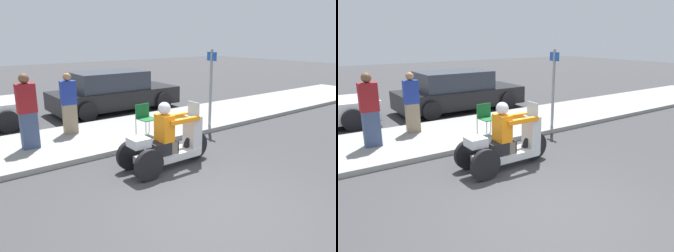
% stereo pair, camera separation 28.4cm
% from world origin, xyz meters
% --- Properties ---
extents(ground_plane, '(60.00, 60.00, 0.00)m').
position_xyz_m(ground_plane, '(0.00, 0.00, 0.00)').
color(ground_plane, '#38383A').
extents(sidewalk_strip, '(28.00, 2.80, 0.12)m').
position_xyz_m(sidewalk_strip, '(0.00, 4.60, 0.06)').
color(sidewalk_strip, gray).
rests_on(sidewalk_strip, ground).
extents(motorcycle_trike, '(2.09, 0.79, 1.40)m').
position_xyz_m(motorcycle_trike, '(0.48, 1.93, 0.50)').
color(motorcycle_trike, black).
rests_on(motorcycle_trike, ground).
extents(spectator_mid_group, '(0.41, 0.27, 1.63)m').
position_xyz_m(spectator_mid_group, '(-0.38, 5.17, 0.91)').
color(spectator_mid_group, gray).
rests_on(spectator_mid_group, sidewalk_strip).
extents(spectator_with_child, '(0.42, 0.26, 1.75)m').
position_xyz_m(spectator_with_child, '(-1.59, 4.55, 0.96)').
color(spectator_with_child, '#38476B').
rests_on(spectator_with_child, sidewalk_strip).
extents(folding_chair_curbside, '(0.49, 0.49, 0.82)m').
position_xyz_m(folding_chair_curbside, '(1.15, 3.83, 0.62)').
color(folding_chair_curbside, '#A5A8AD').
rests_on(folding_chair_curbside, sidewalk_strip).
extents(parked_car_lot_far, '(4.62, 2.06, 1.45)m').
position_xyz_m(parked_car_lot_far, '(2.11, 7.45, 0.69)').
color(parked_car_lot_far, black).
rests_on(parked_car_lot_far, ground).
extents(street_sign, '(0.08, 0.36, 2.20)m').
position_xyz_m(street_sign, '(3.14, 3.45, 1.32)').
color(street_sign, gray).
rests_on(street_sign, sidewalk_strip).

